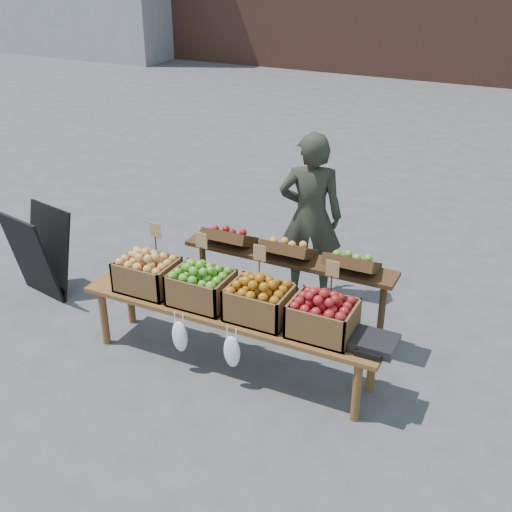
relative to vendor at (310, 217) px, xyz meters
The scene contains 10 objects.
ground 1.92m from the vendor, 56.55° to the right, with size 80.00×80.00×0.00m, color #48484B.
vendor is the anchor object (origin of this frame).
chalkboard_sign 2.79m from the vendor, 153.87° to the right, with size 0.63×0.35×0.95m, color black, non-canonical shape.
back_table 0.84m from the vendor, 83.64° to the right, with size 2.10×0.44×1.04m, color #3F2613, non-canonical shape.
display_bench 1.59m from the vendor, 95.06° to the right, with size 2.70×0.56×0.57m, color brown, non-canonical shape.
crate_golden_apples 1.76m from the vendor, 122.99° to the right, with size 0.50×0.40×0.28m, color #AC903E, non-canonical shape.
crate_russet_pears 1.54m from the vendor, 105.40° to the right, with size 0.50×0.40×0.28m, color #3C7D1C, non-canonical shape.
crate_red_apples 1.49m from the vendor, 84.39° to the right, with size 0.50×0.40×0.28m, color #AF7316, non-canonical shape.
crate_green_apples 1.64m from the vendor, 64.73° to the right, with size 0.50×0.40×0.28m, color #6C0501, non-canonical shape.
weighing_scale 1.87m from the vendor, 52.73° to the right, with size 0.34×0.30×0.08m, color black.
Camera 1 is at (1.16, -4.10, 3.39)m, focal length 45.00 mm.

